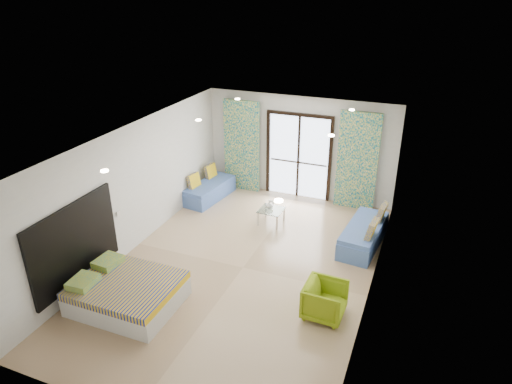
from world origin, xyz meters
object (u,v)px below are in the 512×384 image
at_px(daybed_right, 364,234).
at_px(coffee_table, 271,211).
at_px(armchair, 325,299).
at_px(bed, 126,293).
at_px(daybed_left, 209,190).

xyz_separation_m(daybed_right, coffee_table, (-2.23, 0.20, 0.05)).
distance_m(daybed_right, armchair, 2.60).
height_order(bed, daybed_right, daybed_right).
height_order(daybed_right, coffee_table, daybed_right).
bearing_deg(armchair, bed, 108.65).
height_order(coffee_table, armchair, armchair).
xyz_separation_m(bed, daybed_right, (3.59, 3.61, 0.02)).
bearing_deg(armchair, daybed_left, 50.70).
bearing_deg(daybed_left, armchair, -33.26).
distance_m(daybed_left, coffee_table, 2.12).
distance_m(bed, armchair, 3.51).
height_order(bed, armchair, armchair).
distance_m(daybed_left, daybed_right, 4.32).
bearing_deg(coffee_table, daybed_left, 161.02).
height_order(daybed_right, armchair, daybed_right).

